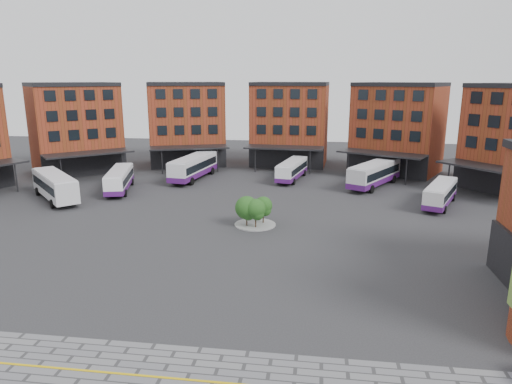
# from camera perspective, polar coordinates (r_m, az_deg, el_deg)

# --- Properties ---
(ground) EXTENTS (160.00, 160.00, 0.00)m
(ground) POSITION_cam_1_polar(r_m,az_deg,el_deg) (38.09, -5.66, -9.59)
(ground) COLOR #28282B
(ground) RESTS_ON ground
(yellow_line) EXTENTS (26.00, 0.15, 0.02)m
(yellow_line) POSITION_cam_1_polar(r_m,az_deg,el_deg) (25.83, -8.69, -22.16)
(yellow_line) COLOR gold
(yellow_line) RESTS_ON paving_zone
(main_building) EXTENTS (94.14, 42.48, 14.60)m
(main_building) POSITION_cam_1_polar(r_m,az_deg,el_deg) (73.77, -2.56, 7.79)
(main_building) COLOR maroon
(main_building) RESTS_ON ground
(tree_island) EXTENTS (4.40, 4.40, 3.30)m
(tree_island) POSITION_cam_1_polar(r_m,az_deg,el_deg) (47.82, -0.28, -2.20)
(tree_island) COLOR gray
(tree_island) RESTS_ON ground
(bus_a) EXTENTS (10.47, 10.56, 3.42)m
(bus_a) POSITION_cam_1_polar(r_m,az_deg,el_deg) (63.71, -23.87, 0.86)
(bus_a) COLOR silver
(bus_a) RESTS_ON ground
(bus_b) EXTENTS (5.22, 11.04, 3.03)m
(bus_b) POSITION_cam_1_polar(r_m,az_deg,el_deg) (65.86, -16.70, 1.53)
(bus_b) COLOR white
(bus_b) RESTS_ON ground
(bus_c) EXTENTS (4.76, 12.95, 3.57)m
(bus_c) POSITION_cam_1_polar(r_m,az_deg,el_deg) (71.28, -7.80, 3.15)
(bus_c) COLOR silver
(bus_c) RESTS_ON ground
(bus_d) EXTENTS (4.47, 10.76, 2.95)m
(bus_d) POSITION_cam_1_polar(r_m,az_deg,el_deg) (70.38, 4.53, 2.82)
(bus_d) COLOR white
(bus_d) RESTS_ON ground
(bus_e) EXTENTS (8.65, 12.17, 3.49)m
(bus_e) POSITION_cam_1_polar(r_m,az_deg,el_deg) (67.79, 14.60, 2.23)
(bus_e) COLOR silver
(bus_e) RESTS_ON ground
(bus_f) EXTENTS (6.15, 10.17, 2.84)m
(bus_f) POSITION_cam_1_polar(r_m,az_deg,el_deg) (60.05, 22.05, -0.19)
(bus_f) COLOR silver
(bus_f) RESTS_ON ground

